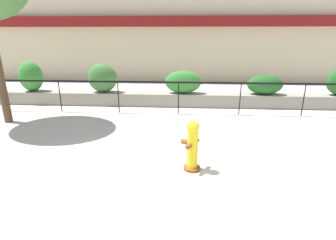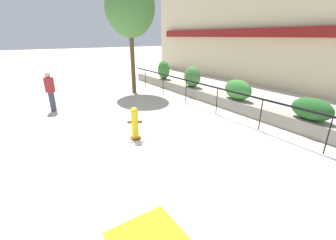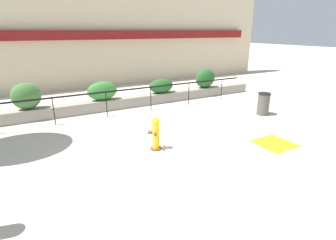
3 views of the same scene
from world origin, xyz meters
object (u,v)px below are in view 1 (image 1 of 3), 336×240
Objects in this scene: hedge_bush_3 at (265,85)px; hedge_bush_2 at (183,82)px; fire_hydrant at (192,145)px; hedge_bush_1 at (102,78)px; hedge_bush_0 at (31,76)px.

hedge_bush_2 is at bearing 180.00° from hedge_bush_3.
fire_hydrant is (0.25, -5.14, -0.39)m from hedge_bush_2.
hedge_bush_1 is 6.20m from fire_hydrant.
fire_hydrant is (3.42, -5.14, -0.51)m from hedge_bush_1.
hedge_bush_2 is 3.12m from hedge_bush_3.
hedge_bush_3 is 5.90m from fire_hydrant.
hedge_bush_0 is 6.09m from hedge_bush_2.
hedge_bush_3 is at bearing 0.00° from hedge_bush_0.
fire_hydrant is (-2.87, -5.14, -0.32)m from hedge_bush_3.
hedge_bush_1 is at bearing 123.63° from fire_hydrant.
hedge_bush_0 reaches higher than fire_hydrant.
hedge_bush_0 is at bearing 180.00° from hedge_bush_2.
hedge_bush_1 is 0.82× the size of hedge_bush_2.
hedge_bush_0 reaches higher than hedge_bush_1.
hedge_bush_2 is 1.30× the size of fire_hydrant.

